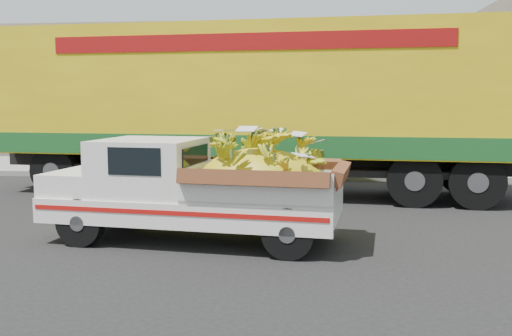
# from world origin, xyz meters

# --- Properties ---
(ground) EXTENTS (100.00, 100.00, 0.00)m
(ground) POSITION_xyz_m (0.00, 0.00, 0.00)
(ground) COLOR black
(ground) RESTS_ON ground
(curb) EXTENTS (60.00, 0.25, 0.15)m
(curb) POSITION_xyz_m (0.00, 7.73, 0.07)
(curb) COLOR gray
(curb) RESTS_ON ground
(sidewalk) EXTENTS (60.00, 4.00, 0.14)m
(sidewalk) POSITION_xyz_m (0.00, 9.83, 0.07)
(sidewalk) COLOR gray
(sidewalk) RESTS_ON ground
(building_left) EXTENTS (18.00, 6.00, 5.00)m
(building_left) POSITION_xyz_m (-8.00, 15.73, 2.50)
(building_left) COLOR gray
(building_left) RESTS_ON ground
(pickup_truck) EXTENTS (4.62, 2.16, 1.56)m
(pickup_truck) POSITION_xyz_m (-1.38, 0.67, 0.84)
(pickup_truck) COLOR black
(pickup_truck) RESTS_ON ground
(semi_trailer) EXTENTS (12.04, 3.59, 3.80)m
(semi_trailer) POSITION_xyz_m (-1.24, 5.27, 2.12)
(semi_trailer) COLOR black
(semi_trailer) RESTS_ON ground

